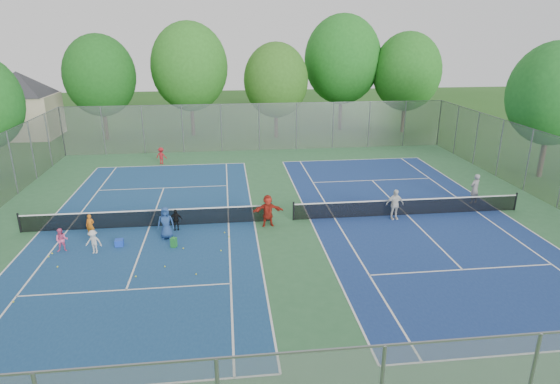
{
  "coord_description": "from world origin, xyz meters",
  "views": [
    {
      "loc": [
        -2.88,
        -23.19,
        9.67
      ],
      "look_at": [
        0.0,
        1.0,
        1.3
      ],
      "focal_mm": 30.0,
      "sensor_mm": 36.0,
      "label": 1
    }
  ],
  "objects_px": {
    "net_right": "(408,207)",
    "ball_hopper": "(174,243)",
    "net_left": "(149,219)",
    "instructor": "(475,189)",
    "ball_crate": "(119,243)"
  },
  "relations": [
    {
      "from": "net_right",
      "to": "instructor",
      "type": "height_order",
      "value": "instructor"
    },
    {
      "from": "net_left",
      "to": "net_right",
      "type": "distance_m",
      "value": 14.0
    },
    {
      "from": "ball_hopper",
      "to": "instructor",
      "type": "relative_size",
      "value": 0.27
    },
    {
      "from": "net_left",
      "to": "ball_hopper",
      "type": "height_order",
      "value": "net_left"
    },
    {
      "from": "net_left",
      "to": "instructor",
      "type": "distance_m",
      "value": 18.66
    },
    {
      "from": "instructor",
      "to": "ball_crate",
      "type": "bearing_deg",
      "value": -10.76
    },
    {
      "from": "ball_hopper",
      "to": "instructor",
      "type": "height_order",
      "value": "instructor"
    },
    {
      "from": "ball_crate",
      "to": "net_right",
      "type": "bearing_deg",
      "value": 8.28
    },
    {
      "from": "net_right",
      "to": "ball_hopper",
      "type": "relative_size",
      "value": 26.66
    },
    {
      "from": "net_right",
      "to": "ball_crate",
      "type": "distance_m",
      "value": 15.25
    },
    {
      "from": "ball_crate",
      "to": "ball_hopper",
      "type": "xyz_separation_m",
      "value": [
        2.6,
        -0.46,
        0.08
      ]
    },
    {
      "from": "net_left",
      "to": "net_right",
      "type": "height_order",
      "value": "same"
    },
    {
      "from": "ball_crate",
      "to": "ball_hopper",
      "type": "relative_size",
      "value": 0.78
    },
    {
      "from": "instructor",
      "to": "net_left",
      "type": "bearing_deg",
      "value": -16.82
    },
    {
      "from": "net_left",
      "to": "ball_crate",
      "type": "relative_size",
      "value": 34.25
    }
  ]
}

